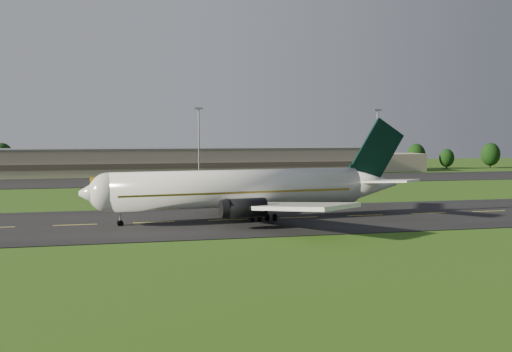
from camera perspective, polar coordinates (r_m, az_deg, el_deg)
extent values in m
plane|color=#214611|center=(85.76, -2.79, -4.46)|extent=(360.00, 360.00, 0.00)
cube|color=black|center=(85.75, -2.79, -4.43)|extent=(220.00, 30.00, 0.10)
cube|color=black|center=(156.76, -7.18, -0.48)|extent=(260.00, 30.00, 0.10)
cylinder|color=white|center=(85.45, -1.70, -1.25)|extent=(38.38, 9.51, 5.60)
sphere|color=white|center=(82.09, -14.52, -1.61)|extent=(5.60, 5.60, 5.60)
cone|color=white|center=(81.98, -15.92, -1.65)|extent=(4.54, 5.76, 5.38)
cone|color=white|center=(94.35, 11.51, -0.80)|extent=(9.52, 6.39, 5.49)
cube|color=olive|center=(85.34, -2.03, -1.49)|extent=(35.40, 9.24, 0.28)
cube|color=black|center=(82.00, -14.95, -1.24)|extent=(2.30, 3.19, 0.65)
cube|color=white|center=(76.42, 3.19, -3.05)|extent=(15.54, 19.94, 2.20)
cube|color=white|center=(97.08, -1.58, -1.46)|extent=(12.53, 20.21, 2.20)
cube|color=white|center=(89.99, 13.10, -0.50)|extent=(8.07, 9.29, 0.91)
cube|color=white|center=(98.63, 10.07, -0.04)|extent=(6.90, 9.38, 0.91)
cube|color=black|center=(93.47, 10.72, 0.27)|extent=(5.03, 1.07, 3.00)
cube|color=black|center=(94.53, 12.08, 2.54)|extent=(9.43, 1.43, 10.55)
cylinder|color=black|center=(77.63, -1.07, -3.22)|extent=(5.85, 3.27, 2.70)
cylinder|color=black|center=(92.92, -4.00, -1.98)|extent=(5.85, 3.27, 2.70)
cube|color=tan|center=(180.36, -7.89, 1.40)|extent=(120.00, 15.00, 8.00)
cube|color=#4C4438|center=(180.40, -7.89, 1.15)|extent=(121.00, 15.40, 1.60)
cube|color=#595B60|center=(180.19, -7.90, 2.72)|extent=(122.00, 16.00, 0.50)
cube|color=tan|center=(200.35, 12.46, 1.34)|extent=(28.00, 11.00, 6.00)
cylinder|color=gray|center=(164.71, -5.73, 3.23)|extent=(0.44, 0.44, 20.00)
cube|color=gray|center=(164.83, -5.76, 6.75)|extent=(2.40, 1.20, 0.50)
cylinder|color=gray|center=(179.60, 12.00, 3.25)|extent=(0.44, 0.44, 20.00)
cube|color=gray|center=(179.70, 12.05, 6.47)|extent=(2.40, 1.20, 0.50)
cylinder|color=black|center=(195.23, -24.04, 0.57)|extent=(0.56, 0.56, 3.15)
ellipsoid|color=black|center=(195.04, -24.08, 1.70)|extent=(7.35, 7.35, 9.18)
cylinder|color=black|center=(189.90, -19.25, 0.52)|extent=(0.56, 0.56, 2.52)
ellipsoid|color=black|center=(189.73, -19.27, 1.45)|extent=(5.89, 5.89, 7.36)
cylinder|color=black|center=(199.77, 4.99, 0.93)|extent=(0.56, 0.56, 2.60)
ellipsoid|color=black|center=(199.60, 4.99, 1.85)|extent=(6.08, 6.08, 7.60)
cylinder|color=black|center=(205.42, 9.81, 0.98)|extent=(0.56, 0.56, 2.62)
ellipsoid|color=black|center=(205.27, 9.82, 1.88)|extent=(6.12, 6.12, 7.65)
cylinder|color=black|center=(216.73, 15.70, 1.09)|extent=(0.56, 0.56, 2.88)
ellipsoid|color=black|center=(216.57, 15.72, 2.02)|extent=(6.72, 6.72, 8.40)
cylinder|color=black|center=(220.43, 18.52, 1.00)|extent=(0.56, 0.56, 2.28)
ellipsoid|color=black|center=(220.30, 18.54, 1.73)|extent=(5.33, 5.33, 6.66)
cylinder|color=black|center=(231.05, 22.38, 1.12)|extent=(0.56, 0.56, 2.95)
ellipsoid|color=black|center=(230.90, 22.41, 2.02)|extent=(6.88, 6.88, 8.60)
imported|color=gold|center=(156.92, -15.98, -0.33)|extent=(2.02, 4.22, 1.39)
imported|color=#A8290B|center=(154.96, -10.53, -0.30)|extent=(4.09, 1.49, 1.34)
imported|color=silver|center=(160.37, -4.84, -0.11)|extent=(4.23, 4.84, 1.24)
imported|color=gold|center=(172.53, 10.12, 0.15)|extent=(4.38, 3.66, 1.20)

